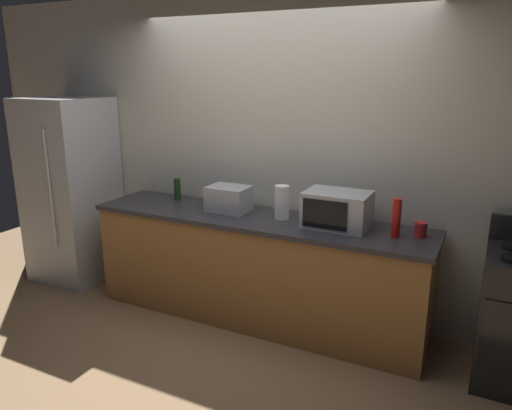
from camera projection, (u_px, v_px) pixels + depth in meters
The scene contains 11 objects.
ground_plane at pixel (233, 339), 3.82m from camera, with size 8.00×8.00×0.00m, color #93704C.
back_wall at pixel (277, 154), 4.16m from camera, with size 6.40×0.10×2.70m, color beige.
counter_run at pixel (256, 268), 4.04m from camera, with size 2.84×0.64×0.90m.
refrigerator at pixel (71, 190), 4.81m from camera, with size 0.72×0.73×1.80m.
microwave at pixel (337, 209), 3.64m from camera, with size 0.48×0.35×0.27m.
toaster_oven at pixel (229, 199), 4.07m from camera, with size 0.34×0.26×0.21m, color #B7BABF.
paper_towel_roll at pixel (282, 202), 3.84m from camera, with size 0.12×0.12×0.27m, color white.
bottle_wine at pixel (177, 189), 4.43m from camera, with size 0.06×0.06×0.20m, color #1E3F19.
bottle_hot_sauce at pixel (397, 218), 3.41m from camera, with size 0.06×0.06×0.28m, color red.
mug_blue at pixel (210, 197), 4.37m from camera, with size 0.08×0.08×0.09m, color #2D4CB2.
mug_red at pixel (421, 229), 3.44m from camera, with size 0.09×0.09×0.11m, color red.
Camera 1 is at (1.68, -2.96, 2.03)m, focal length 34.04 mm.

